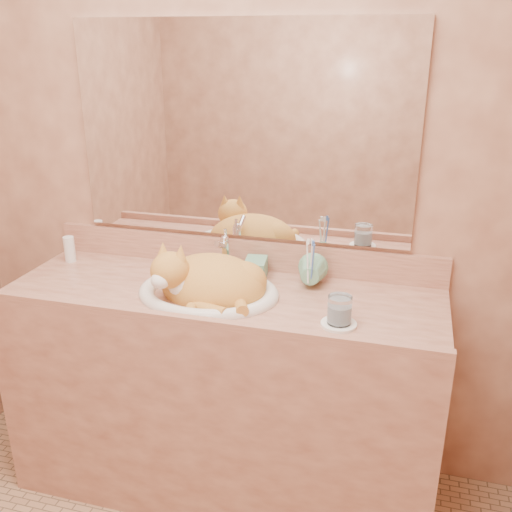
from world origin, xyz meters
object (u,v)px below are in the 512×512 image
(soap_dispenser, at_px, (253,263))
(toothbrush_cup, at_px, (310,278))
(water_glass, at_px, (340,310))
(vanity_counter, at_px, (223,392))
(cat, at_px, (207,279))
(sink_basin, at_px, (208,274))

(soap_dispenser, relative_size, toothbrush_cup, 1.55)
(water_glass, bearing_deg, vanity_counter, 163.31)
(vanity_counter, bearing_deg, cat, -145.47)
(cat, height_order, toothbrush_cup, cat)
(sink_basin, distance_m, soap_dispenser, 0.18)
(vanity_counter, height_order, sink_basin, sink_basin)
(cat, relative_size, toothbrush_cup, 3.45)
(vanity_counter, bearing_deg, soap_dispenser, 48.19)
(toothbrush_cup, bearing_deg, sink_basin, -160.70)
(soap_dispenser, bearing_deg, cat, -142.71)
(soap_dispenser, distance_m, toothbrush_cup, 0.22)
(vanity_counter, distance_m, water_glass, 0.67)
(cat, bearing_deg, toothbrush_cup, 26.01)
(cat, distance_m, soap_dispenser, 0.19)
(toothbrush_cup, bearing_deg, vanity_counter, -161.65)
(cat, distance_m, water_glass, 0.50)
(cat, relative_size, water_glass, 4.28)
(cat, bearing_deg, vanity_counter, 40.00)
(soap_dispenser, bearing_deg, water_glass, -41.25)
(sink_basin, relative_size, cat, 1.28)
(vanity_counter, xyz_separation_m, sink_basin, (-0.04, -0.02, 0.50))
(cat, xyz_separation_m, toothbrush_cup, (0.35, 0.13, -0.01))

